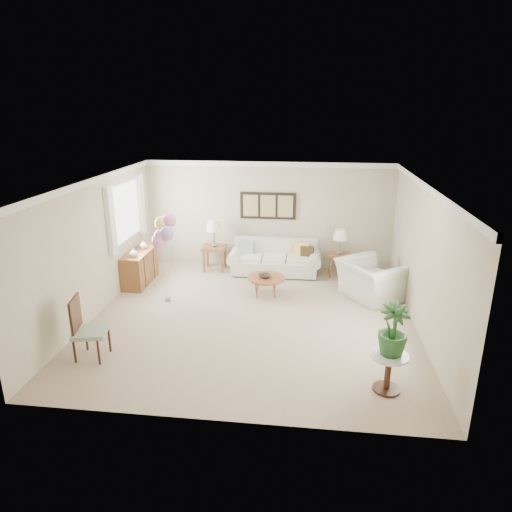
# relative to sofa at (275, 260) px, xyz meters

# --- Properties ---
(ground_plane) EXTENTS (6.00, 6.00, 0.00)m
(ground_plane) POSITION_rel_sofa_xyz_m (-0.22, -2.53, -0.32)
(ground_plane) COLOR tan
(room_shell) EXTENTS (6.04, 6.04, 2.60)m
(room_shell) POSITION_rel_sofa_xyz_m (-0.33, -2.44, 1.31)
(room_shell) COLOR beige
(room_shell) RESTS_ON ground
(wall_art_triptych) EXTENTS (1.35, 0.06, 0.65)m
(wall_art_triptych) POSITION_rel_sofa_xyz_m (-0.22, 0.43, 1.23)
(wall_art_triptych) COLOR black
(wall_art_triptych) RESTS_ON ground
(sofa) EXTENTS (2.19, 0.82, 0.81)m
(sofa) POSITION_rel_sofa_xyz_m (0.00, 0.00, 0.00)
(sofa) COLOR silver
(sofa) RESTS_ON ground
(end_table_left) EXTENTS (0.55, 0.50, 0.60)m
(end_table_left) POSITION_rel_sofa_xyz_m (-1.48, 0.04, 0.19)
(end_table_left) COLOR brown
(end_table_left) RESTS_ON ground
(end_table_right) EXTENTS (0.50, 0.45, 0.55)m
(end_table_right) POSITION_rel_sofa_xyz_m (1.51, 0.00, 0.14)
(end_table_right) COLOR brown
(end_table_right) RESTS_ON ground
(lamp_left) EXTENTS (0.37, 0.37, 0.65)m
(lamp_left) POSITION_rel_sofa_xyz_m (-1.48, 0.04, 0.78)
(lamp_left) COLOR gray
(lamp_left) RESTS_ON end_table_left
(lamp_right) EXTENTS (0.33, 0.33, 0.58)m
(lamp_right) POSITION_rel_sofa_xyz_m (1.51, 0.00, 0.67)
(lamp_right) COLOR gray
(lamp_right) RESTS_ON end_table_right
(coffee_table) EXTENTS (0.80, 0.80, 0.40)m
(coffee_table) POSITION_rel_sofa_xyz_m (-0.08, -1.37, 0.05)
(coffee_table) COLOR brown
(coffee_table) RESTS_ON ground
(decor_bowl) EXTENTS (0.34, 0.34, 0.06)m
(decor_bowl) POSITION_rel_sofa_xyz_m (-0.10, -1.41, 0.12)
(decor_bowl) COLOR black
(decor_bowl) RESTS_ON coffee_table
(armchair) EXTENTS (1.58, 1.62, 0.80)m
(armchair) POSITION_rel_sofa_xyz_m (2.11, -1.27, 0.08)
(armchair) COLOR silver
(armchair) RESTS_ON ground
(side_table) EXTENTS (0.53, 0.53, 0.57)m
(side_table) POSITION_rel_sofa_xyz_m (1.96, -4.59, 0.11)
(side_table) COLOR silver
(side_table) RESTS_ON ground
(potted_plant) EXTENTS (0.53, 0.53, 0.75)m
(potted_plant) POSITION_rel_sofa_xyz_m (1.98, -4.57, 0.63)
(potted_plant) COLOR #1A471D
(potted_plant) RESTS_ON side_table
(accent_chair) EXTENTS (0.59, 0.59, 1.02)m
(accent_chair) POSITION_rel_sofa_xyz_m (-2.66, -4.23, 0.21)
(accent_chair) COLOR gray
(accent_chair) RESTS_ON ground
(credenza) EXTENTS (0.46, 1.20, 0.74)m
(credenza) POSITION_rel_sofa_xyz_m (-2.98, -1.03, 0.05)
(credenza) COLOR brown
(credenza) RESTS_ON ground
(vase_white) EXTENTS (0.21, 0.21, 0.19)m
(vase_white) POSITION_rel_sofa_xyz_m (-2.96, -1.36, 0.51)
(vase_white) COLOR silver
(vase_white) RESTS_ON credenza
(vase_sage) EXTENTS (0.20, 0.20, 0.18)m
(vase_sage) POSITION_rel_sofa_xyz_m (-2.96, -0.76, 0.51)
(vase_sage) COLOR silver
(vase_sage) RESTS_ON credenza
(balloon_cluster) EXTENTS (0.44, 0.49, 1.84)m
(balloon_cluster) POSITION_rel_sofa_xyz_m (-2.06, -1.94, 1.17)
(balloon_cluster) COLOR gray
(balloon_cluster) RESTS_ON ground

